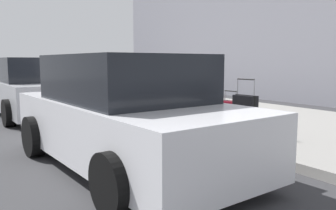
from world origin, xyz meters
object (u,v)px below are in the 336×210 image
object	(u,v)px
suitcase_maroon_1	(230,116)
suitcase_silver_5	(163,103)
parked_car_silver_1	(32,89)
parked_car_white_0	(125,115)
fire_hydrant	(145,96)
bollard_post	(129,96)
suitcase_navy_2	(211,111)
suitcase_olive_4	(178,106)
suitcase_red_3	(192,108)
suitcase_black_0	(245,116)

from	to	relation	value
suitcase_maroon_1	suitcase_silver_5	xyz separation A→B (m)	(2.20, 0.15, 0.05)
parked_car_silver_1	parked_car_white_0	bearing A→B (deg)	-180.00
suitcase_maroon_1	parked_car_white_0	xyz separation A→B (m)	(-0.56, 2.59, 0.31)
fire_hydrant	bollard_post	bearing A→B (deg)	13.18
suitcase_silver_5	parked_car_silver_1	world-z (taller)	parked_car_silver_1
suitcase_silver_5	bollard_post	world-z (taller)	suitcase_silver_5
suitcase_navy_2	suitcase_olive_4	xyz separation A→B (m)	(1.10, 0.06, -0.01)
suitcase_olive_4	parked_car_silver_1	distance (m)	4.28
parked_car_white_0	suitcase_maroon_1	bearing A→B (deg)	-77.92
suitcase_silver_5	bollard_post	xyz separation A→B (m)	(1.64, 0.08, 0.03)
bollard_post	parked_car_silver_1	world-z (taller)	parked_car_silver_1
suitcase_maroon_1	bollard_post	size ratio (longest dim) A/B	1.05
suitcase_red_3	parked_car_silver_1	size ratio (longest dim) A/B	0.22
suitcase_silver_5	parked_car_silver_1	xyz separation A→B (m)	(2.89, 2.44, 0.26)
suitcase_maroon_1	bollard_post	bearing A→B (deg)	3.42
parked_car_silver_1	suitcase_red_3	bearing A→B (deg)	-148.34
suitcase_red_3	parked_car_white_0	distance (m)	2.98
suitcase_maroon_1	suitcase_red_3	bearing A→B (deg)	6.04
parked_car_silver_1	suitcase_navy_2	bearing A→B (deg)	-150.91
suitcase_black_0	suitcase_maroon_1	bearing A→B (deg)	-15.88
suitcase_maroon_1	suitcase_silver_5	size ratio (longest dim) A/B	0.80
fire_hydrant	bollard_post	size ratio (longest dim) A/B	1.06
suitcase_navy_2	parked_car_white_0	distance (m)	2.78
suitcase_olive_4	parked_car_white_0	xyz separation A→B (m)	(-2.18, 2.49, 0.29)
suitcase_navy_2	parked_car_white_0	size ratio (longest dim) A/B	0.16
suitcase_red_3	parked_car_white_0	world-z (taller)	parked_car_white_0
suitcase_red_3	suitcase_maroon_1	bearing A→B (deg)	-173.96
suitcase_olive_4	bollard_post	size ratio (longest dim) A/B	1.20
suitcase_red_3	bollard_post	size ratio (longest dim) A/B	1.28
suitcase_navy_2	parked_car_white_0	xyz separation A→B (m)	(-1.08, 2.55, 0.29)
suitcase_navy_2	bollard_post	bearing A→B (deg)	3.11
suitcase_navy_2	parked_car_silver_1	xyz separation A→B (m)	(4.57, 2.55, 0.29)
suitcase_silver_5	fire_hydrant	bearing A→B (deg)	-4.18
suitcase_maroon_1	parked_car_silver_1	size ratio (longest dim) A/B	0.18
bollard_post	suitcase_olive_4	bearing A→B (deg)	-176.88
suitcase_navy_2	suitcase_red_3	xyz separation A→B (m)	(0.55, 0.06, 0.01)
suitcase_black_0	suitcase_maroon_1	xyz separation A→B (m)	(0.53, -0.15, -0.08)
suitcase_navy_2	suitcase_maroon_1	bearing A→B (deg)	-174.63
parked_car_white_0	fire_hydrant	bearing A→B (deg)	-33.80
fire_hydrant	parked_car_white_0	world-z (taller)	parked_car_white_0
suitcase_black_0	parked_car_white_0	world-z (taller)	parked_car_white_0
fire_hydrant	parked_car_white_0	xyz separation A→B (m)	(-3.76, 2.52, 0.18)
suitcase_maroon_1	suitcase_navy_2	bearing A→B (deg)	5.37
suitcase_red_3	suitcase_olive_4	distance (m)	0.55
fire_hydrant	suitcase_navy_2	bearing A→B (deg)	-179.35
suitcase_silver_5	suitcase_navy_2	bearing A→B (deg)	-176.49
fire_hydrant	suitcase_silver_5	bearing A→B (deg)	175.82
suitcase_maroon_1	suitcase_black_0	bearing A→B (deg)	164.12
suitcase_olive_4	bollard_post	distance (m)	2.22
parked_car_white_0	parked_car_silver_1	distance (m)	5.65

